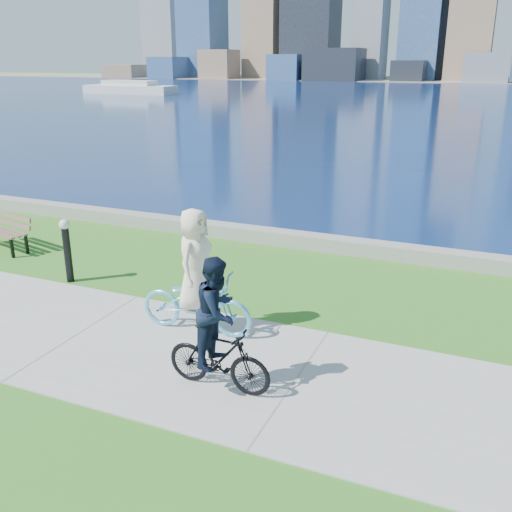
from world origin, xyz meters
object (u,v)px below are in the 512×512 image
at_px(bollard_lamp, 67,246).
at_px(cyclist_woman, 196,287).
at_px(park_bench, 4,228).
at_px(cyclist_man, 218,335).

relative_size(bollard_lamp, cyclist_woman, 0.63).
bearing_deg(cyclist_woman, park_bench, 68.32).
xyz_separation_m(cyclist_woman, cyclist_man, (1.19, -1.51, 0.03)).
xyz_separation_m(park_bench, cyclist_woman, (6.69, -2.18, 0.30)).
relative_size(park_bench, cyclist_woman, 0.81).
distance_m(park_bench, cyclist_woman, 7.04).
bearing_deg(cyclist_man, bollard_lamp, 63.07).
bearing_deg(cyclist_woman, cyclist_man, -145.25).
relative_size(bollard_lamp, cyclist_man, 0.69).
distance_m(bollard_lamp, cyclist_man, 5.51).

